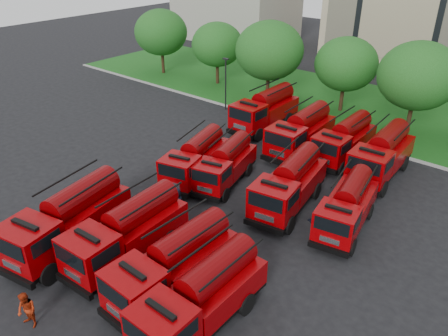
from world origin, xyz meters
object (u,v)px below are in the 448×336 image
(fire_truck_3, at_px, (202,297))
(firefighter_4, at_px, (178,214))
(fire_truck_11, at_px, (382,154))
(firefighter_3, at_px, (192,334))
(fire_truck_1, at_px, (128,232))
(firefighter_1, at_px, (31,325))
(fire_truck_6, at_px, (290,184))
(fire_truck_5, at_px, (226,164))
(fire_truck_7, at_px, (347,206))
(firefighter_5, at_px, (320,239))
(fire_truck_2, at_px, (174,264))
(fire_truck_0, at_px, (69,219))
(fire_truck_9, at_px, (301,132))
(fire_truck_4, at_px, (196,158))
(fire_truck_10, at_px, (344,140))
(fire_truck_8, at_px, (265,110))

(fire_truck_3, xyz_separation_m, firefighter_4, (-6.96, 5.44, -1.59))
(fire_truck_11, xyz_separation_m, firefighter_3, (-0.63, -18.96, -1.70))
(fire_truck_1, relative_size, firefighter_1, 4.01)
(fire_truck_6, bearing_deg, fire_truck_5, 173.21)
(fire_truck_7, height_order, firefighter_5, fire_truck_7)
(fire_truck_2, relative_size, firefighter_4, 3.84)
(fire_truck_6, height_order, fire_truck_7, fire_truck_6)
(fire_truck_0, relative_size, fire_truck_11, 1.06)
(fire_truck_3, relative_size, firefighter_5, 3.71)
(fire_truck_1, relative_size, fire_truck_3, 1.06)
(fire_truck_0, bearing_deg, fire_truck_6, 46.28)
(fire_truck_9, bearing_deg, fire_truck_7, -46.77)
(fire_truck_6, height_order, firefighter_4, fire_truck_6)
(fire_truck_4, distance_m, firefighter_5, 10.51)
(fire_truck_2, distance_m, fire_truck_11, 17.76)
(fire_truck_4, height_order, fire_truck_10, fire_truck_10)
(fire_truck_0, relative_size, firefighter_3, 4.26)
(firefighter_4, bearing_deg, fire_truck_5, -39.57)
(fire_truck_4, bearing_deg, fire_truck_3, -60.83)
(fire_truck_8, xyz_separation_m, firefighter_5, (11.85, -11.40, -1.73))
(fire_truck_6, xyz_separation_m, firefighter_4, (-4.76, -5.17, -1.65))
(fire_truck_3, distance_m, fire_truck_8, 22.91)
(fire_truck_4, relative_size, fire_truck_6, 0.94)
(fire_truck_8, distance_m, firefighter_5, 16.53)
(firefighter_4, bearing_deg, fire_truck_11, -73.32)
(fire_truck_4, distance_m, fire_truck_5, 2.21)
(fire_truck_8, relative_size, firefighter_3, 4.04)
(fire_truck_5, height_order, fire_truck_8, fire_truck_8)
(fire_truck_5, xyz_separation_m, firefighter_1, (1.40, -15.40, -1.44))
(fire_truck_8, bearing_deg, fire_truck_6, -48.81)
(fire_truck_9, bearing_deg, firefighter_3, -75.32)
(fire_truck_6, bearing_deg, fire_truck_10, 83.76)
(fire_truck_10, bearing_deg, fire_truck_7, -63.09)
(fire_truck_1, xyz_separation_m, fire_truck_6, (3.90, 9.67, -0.01))
(fire_truck_0, xyz_separation_m, firefighter_3, (9.35, -0.28, -1.75))
(fire_truck_4, bearing_deg, firefighter_5, -19.24)
(fire_truck_6, distance_m, fire_truck_9, 8.25)
(fire_truck_11, bearing_deg, firefighter_3, -94.63)
(fire_truck_11, bearing_deg, fire_truck_7, -85.41)
(fire_truck_1, distance_m, fire_truck_9, 17.09)
(fire_truck_0, distance_m, fire_truck_4, 10.09)
(fire_truck_8, bearing_deg, fire_truck_1, -76.90)
(firefighter_5, bearing_deg, fire_truck_6, -41.87)
(fire_truck_0, bearing_deg, fire_truck_1, 12.46)
(fire_truck_10, bearing_deg, fire_truck_0, -109.20)
(fire_truck_2, xyz_separation_m, firefighter_4, (-4.54, 4.71, -1.63))
(fire_truck_3, distance_m, fire_truck_4, 13.38)
(firefighter_1, bearing_deg, fire_truck_10, 74.94)
(fire_truck_6, xyz_separation_m, firefighter_1, (-3.62, -15.59, -1.65))
(fire_truck_0, distance_m, fire_truck_5, 11.08)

